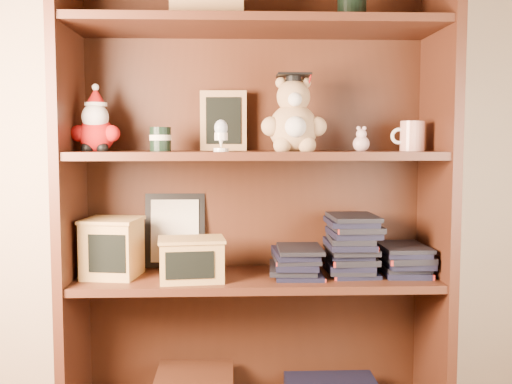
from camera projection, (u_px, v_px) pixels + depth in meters
bookcase at (255, 203)px, 1.96m from camera, size 1.20×0.35×1.60m
shelf_lower at (256, 279)px, 1.93m from camera, size 1.14×0.33×0.02m
shelf_upper at (256, 155)px, 1.90m from camera, size 1.14×0.33×0.02m
santa_plush at (96, 126)px, 1.86m from camera, size 0.15×0.11×0.22m
teachers_tin at (160, 139)px, 1.88m from camera, size 0.07×0.07×0.08m
chalkboard_plaque at (224, 122)px, 2.00m from camera, size 0.16×0.09×0.20m
egg_cup at (221, 134)px, 1.81m from camera, size 0.05×0.05×0.10m
grad_teddy_bear at (294, 121)px, 1.88m from camera, size 0.21×0.18×0.25m
pink_figurine at (361, 141)px, 1.91m from camera, size 0.05×0.05×0.08m
teacher_mug at (411, 136)px, 1.91m from camera, size 0.11×0.08×0.10m
certificate_frame at (175, 230)px, 2.05m from camera, size 0.20×0.05×0.25m
treats_box at (112, 247)px, 1.90m from camera, size 0.20×0.20×0.19m
pencils_box at (191, 259)px, 1.85m from camera, size 0.22×0.17×0.13m
book_stack_left at (296, 260)px, 1.93m from camera, size 0.14×0.20×0.10m
book_stack_mid at (351, 245)px, 1.93m from camera, size 0.14×0.20×0.19m
book_stack_right at (403, 259)px, 1.94m from camera, size 0.14×0.20×0.10m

